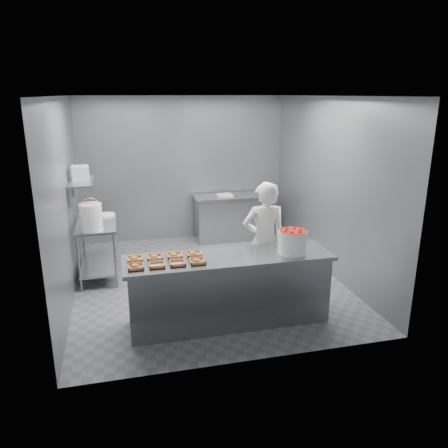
{
  "coord_description": "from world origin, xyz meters",
  "views": [
    {
      "loc": [
        -1.27,
        -6.25,
        2.83
      ],
      "look_at": [
        0.22,
        -0.2,
        0.97
      ],
      "focal_mm": 35.0,
      "sensor_mm": 36.0,
      "label": 1
    }
  ],
  "objects_px": {
    "tray_2": "(177,263)",
    "tray_7": "(194,254)",
    "glaze_bucket": "(91,217)",
    "prep_table": "(98,241)",
    "tray_3": "(197,261)",
    "back_counter": "(232,217)",
    "worker": "(264,241)",
    "tray_0": "(136,267)",
    "tray_4": "(135,259)",
    "strawberry_tub": "(292,241)",
    "tray_1": "(157,265)",
    "service_counter": "(229,289)",
    "tray_6": "(174,256)",
    "tray_5": "(155,257)",
    "appliance": "(80,173)"
  },
  "relations": [
    {
      "from": "service_counter",
      "to": "tray_3",
      "type": "bearing_deg",
      "value": -163.53
    },
    {
      "from": "tray_6",
      "to": "tray_1",
      "type": "bearing_deg",
      "value": -133.48
    },
    {
      "from": "prep_table",
      "to": "appliance",
      "type": "height_order",
      "value": "appliance"
    },
    {
      "from": "tray_2",
      "to": "glaze_bucket",
      "type": "xyz_separation_m",
      "value": [
        -1.03,
        1.63,
        0.19
      ]
    },
    {
      "from": "tray_1",
      "to": "glaze_bucket",
      "type": "distance_m",
      "value": 1.83
    },
    {
      "from": "tray_7",
      "to": "glaze_bucket",
      "type": "distance_m",
      "value": 1.89
    },
    {
      "from": "back_counter",
      "to": "strawberry_tub",
      "type": "bearing_deg",
      "value": -91.71
    },
    {
      "from": "worker",
      "to": "strawberry_tub",
      "type": "distance_m",
      "value": 0.72
    },
    {
      "from": "prep_table",
      "to": "tray_3",
      "type": "height_order",
      "value": "tray_3"
    },
    {
      "from": "tray_0",
      "to": "strawberry_tub",
      "type": "relative_size",
      "value": 0.52
    },
    {
      "from": "worker",
      "to": "tray_4",
      "type": "bearing_deg",
      "value": 17.15
    },
    {
      "from": "worker",
      "to": "glaze_bucket",
      "type": "bearing_deg",
      "value": -18.7
    },
    {
      "from": "tray_3",
      "to": "worker",
      "type": "distance_m",
      "value": 1.31
    },
    {
      "from": "appliance",
      "to": "tray_5",
      "type": "bearing_deg",
      "value": -68.66
    },
    {
      "from": "tray_1",
      "to": "tray_6",
      "type": "xyz_separation_m",
      "value": [
        0.24,
        0.25,
        0.0
      ]
    },
    {
      "from": "tray_0",
      "to": "appliance",
      "type": "bearing_deg",
      "value": 107.69
    },
    {
      "from": "tray_4",
      "to": "strawberry_tub",
      "type": "relative_size",
      "value": 0.52
    },
    {
      "from": "tray_2",
      "to": "tray_7",
      "type": "bearing_deg",
      "value": 46.52
    },
    {
      "from": "tray_3",
      "to": "tray_0",
      "type": "bearing_deg",
      "value": 180.0
    },
    {
      "from": "tray_7",
      "to": "tray_0",
      "type": "bearing_deg",
      "value": -160.86
    },
    {
      "from": "service_counter",
      "to": "back_counter",
      "type": "bearing_deg",
      "value": 74.52
    },
    {
      "from": "tray_7",
      "to": "tray_3",
      "type": "bearing_deg",
      "value": -90.0
    },
    {
      "from": "tray_4",
      "to": "prep_table",
      "type": "bearing_deg",
      "value": 105.55
    },
    {
      "from": "back_counter",
      "to": "worker",
      "type": "height_order",
      "value": "worker"
    },
    {
      "from": "tray_1",
      "to": "worker",
      "type": "height_order",
      "value": "worker"
    },
    {
      "from": "service_counter",
      "to": "worker",
      "type": "bearing_deg",
      "value": 42.03
    },
    {
      "from": "tray_3",
      "to": "tray_6",
      "type": "bearing_deg",
      "value": 133.85
    },
    {
      "from": "tray_1",
      "to": "tray_7",
      "type": "height_order",
      "value": "tray_7"
    },
    {
      "from": "tray_7",
      "to": "glaze_bucket",
      "type": "relative_size",
      "value": 0.38
    },
    {
      "from": "tray_3",
      "to": "strawberry_tub",
      "type": "height_order",
      "value": "strawberry_tub"
    },
    {
      "from": "tray_0",
      "to": "worker",
      "type": "distance_m",
      "value": 1.95
    },
    {
      "from": "tray_6",
      "to": "prep_table",
      "type": "bearing_deg",
      "value": 118.42
    },
    {
      "from": "appliance",
      "to": "tray_1",
      "type": "bearing_deg",
      "value": -71.32
    },
    {
      "from": "tray_0",
      "to": "tray_5",
      "type": "xyz_separation_m",
      "value": [
        0.24,
        0.25,
        0.0
      ]
    },
    {
      "from": "strawberry_tub",
      "to": "tray_3",
      "type": "bearing_deg",
      "value": -177.87
    },
    {
      "from": "service_counter",
      "to": "tray_0",
      "type": "xyz_separation_m",
      "value": [
        -1.14,
        -0.12,
        0.47
      ]
    },
    {
      "from": "tray_0",
      "to": "tray_7",
      "type": "bearing_deg",
      "value": 19.14
    },
    {
      "from": "back_counter",
      "to": "tray_2",
      "type": "bearing_deg",
      "value": -114.8
    },
    {
      "from": "tray_1",
      "to": "glaze_bucket",
      "type": "height_order",
      "value": "glaze_bucket"
    },
    {
      "from": "tray_4",
      "to": "strawberry_tub",
      "type": "distance_m",
      "value": 1.96
    },
    {
      "from": "tray_1",
      "to": "worker",
      "type": "distance_m",
      "value": 1.73
    },
    {
      "from": "service_counter",
      "to": "tray_0",
      "type": "relative_size",
      "value": 13.88
    },
    {
      "from": "tray_0",
      "to": "tray_4",
      "type": "xyz_separation_m",
      "value": [
        0.0,
        0.25,
        0.0
      ]
    },
    {
      "from": "tray_4",
      "to": "appliance",
      "type": "bearing_deg",
      "value": 109.87
    },
    {
      "from": "tray_5",
      "to": "tray_1",
      "type": "bearing_deg",
      "value": -89.31
    },
    {
      "from": "back_counter",
      "to": "strawberry_tub",
      "type": "distance_m",
      "value": 3.39
    },
    {
      "from": "tray_6",
      "to": "worker",
      "type": "relative_size",
      "value": 0.11
    },
    {
      "from": "tray_4",
      "to": "tray_5",
      "type": "xyz_separation_m",
      "value": [
        0.24,
        0.0,
        0.0
      ]
    },
    {
      "from": "worker",
      "to": "tray_7",
      "type": "bearing_deg",
      "value": 26.01
    },
    {
      "from": "prep_table",
      "to": "strawberry_tub",
      "type": "height_order",
      "value": "strawberry_tub"
    }
  ]
}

